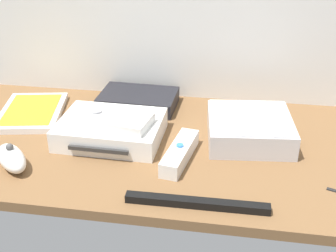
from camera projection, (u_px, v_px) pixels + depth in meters
ground_plane at (168, 147)px, 93.95cm from camera, size 100.00×48.00×2.00cm
game_console at (111, 130)px, 93.83cm from camera, size 21.39×16.91×4.40cm
mini_computer at (250, 128)px, 93.62cm from camera, size 18.71×18.71×5.30cm
game_case at (32, 112)px, 104.77cm from camera, size 16.97×21.24×1.56cm
network_router at (138, 100)px, 108.46cm from camera, size 18.39×12.83×3.40cm
remote_wand at (180, 153)px, 87.11cm from camera, size 5.96×15.19×3.40cm
remote_nunchuk at (12, 158)px, 84.47cm from camera, size 10.05×10.31×5.10cm
remote_classic_pad at (115, 120)px, 91.03cm from camera, size 15.57×10.37×2.40cm
sensor_bar at (197, 203)px, 74.54cm from camera, size 24.02×2.09×1.40cm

